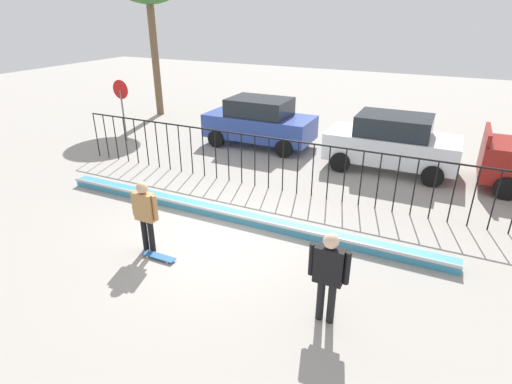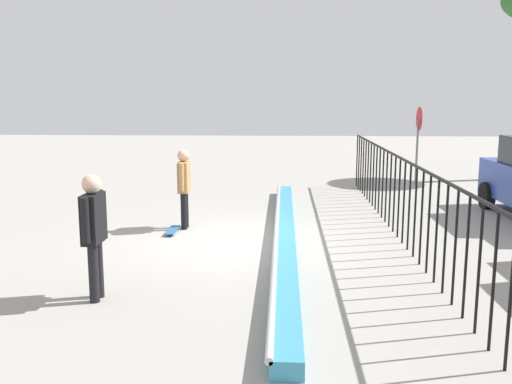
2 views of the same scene
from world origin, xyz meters
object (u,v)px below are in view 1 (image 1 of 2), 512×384
(skateboarder, at_px, (145,211))
(camera_operator, at_px, (329,270))
(parked_car_white, at_px, (392,142))
(skateboard, at_px, (159,256))
(parked_car_blue, at_px, (259,122))
(stop_sign, at_px, (122,102))

(skateboarder, height_order, camera_operator, camera_operator)
(skateboarder, xyz_separation_m, parked_car_white, (4.12, 7.74, -0.06))
(skateboard, relative_size, parked_car_white, 0.19)
(skateboard, xyz_separation_m, parked_car_blue, (-1.49, 8.45, 0.91))
(skateboarder, relative_size, camera_operator, 0.96)
(parked_car_blue, distance_m, parked_car_white, 5.21)
(parked_car_blue, height_order, stop_sign, stop_sign)
(skateboard, xyz_separation_m, parked_car_white, (3.70, 7.93, 0.91))
(skateboarder, relative_size, parked_car_blue, 0.40)
(skateboarder, bearing_deg, stop_sign, 167.30)
(skateboarder, xyz_separation_m, stop_sign, (-6.40, 6.43, 0.59))
(skateboarder, bearing_deg, parked_car_white, 94.39)
(skateboarder, height_order, skateboard, skateboarder)
(skateboarder, distance_m, parked_car_blue, 8.33)
(parked_car_white, bearing_deg, stop_sign, -170.68)
(camera_operator, xyz_separation_m, parked_car_blue, (-5.40, 8.74, -0.10))
(skateboarder, distance_m, camera_operator, 4.36)
(skateboarder, height_order, parked_car_white, parked_car_white)
(skateboard, relative_size, stop_sign, 0.32)
(parked_car_white, xyz_separation_m, stop_sign, (-10.52, -1.31, 0.64))
(skateboard, bearing_deg, parked_car_white, 81.72)
(camera_operator, distance_m, parked_car_blue, 10.27)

